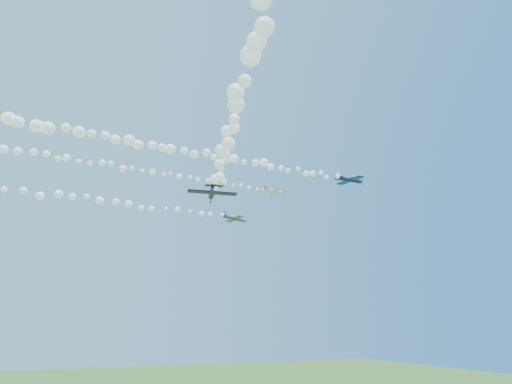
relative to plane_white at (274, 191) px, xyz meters
name	(u,v)px	position (x,y,z in m)	size (l,w,h in m)	color
plane_white	(274,191)	(0.00, 0.00, 0.00)	(6.87, 7.23, 2.14)	silver
smoke_trail_white	(123,167)	(-43.26, -3.79, -0.30)	(82.45, 9.51, 2.92)	white
plane_navy	(350,180)	(4.69, -30.18, -5.41)	(7.81, 8.19, 2.26)	#0D1C3A
smoke_trail_navy	(173,149)	(-37.01, -32.47, -5.62)	(78.75, 7.02, 3.03)	white
plane_grey	(234,219)	(-21.07, -23.49, -15.60)	(6.06, 6.43, 2.31)	#3B4556
smoke_trail_grey	(32,192)	(-59.59, -28.67, -15.99)	(73.46, 11.80, 2.85)	white
plane_black	(212,192)	(-31.63, -41.08, -15.98)	(8.46, 7.99, 2.29)	black
smoke_trail_black	(249,62)	(-40.30, -78.12, -16.24)	(18.50, 69.53, 3.19)	white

